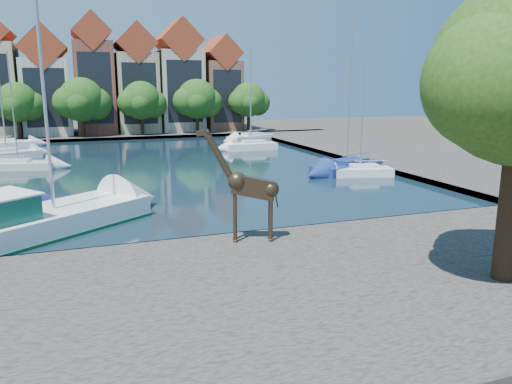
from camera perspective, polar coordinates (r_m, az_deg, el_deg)
ground at (r=24.52m, az=-2.30°, el=-5.71°), size 160.00×160.00×0.00m
water_basin at (r=47.38m, az=-11.10°, el=2.87°), size 38.00×50.00×0.08m
near_quay at (r=18.30m, az=4.46°, el=-11.31°), size 50.00×14.00×0.50m
far_quay at (r=78.91m, az=-14.75°, el=6.51°), size 60.00×16.00×0.50m
right_quay at (r=56.71m, az=14.76°, el=4.42°), size 14.00×52.00×0.50m
townhouse_west_inner at (r=78.33m, az=-22.84°, el=11.14°), size 6.43×9.18×15.15m
townhouse_center at (r=78.31m, az=-18.05°, el=12.23°), size 5.44×9.18×16.93m
townhouse_east_inner at (r=78.76m, az=-13.57°, el=12.02°), size 5.94×9.18×15.79m
townhouse_east_mid at (r=79.77m, az=-8.83°, el=12.47°), size 6.43×9.18×16.65m
townhouse_east_end at (r=81.28m, az=-4.21°, el=11.87°), size 5.44×9.18×14.43m
far_tree_west at (r=73.13m, az=-25.58°, el=9.10°), size 6.76×5.20×7.36m
far_tree_mid_west at (r=72.80m, az=-19.23°, el=9.77°), size 7.80×6.00×8.00m
far_tree_mid_east at (r=73.36m, az=-12.89°, el=10.03°), size 7.02×5.40×7.52m
far_tree_east at (r=74.77m, az=-6.70°, el=10.36°), size 7.54×5.80×7.84m
far_tree_far_east at (r=76.99m, az=-0.81°, el=10.37°), size 6.76×5.20×7.36m
giraffe_statue at (r=22.47m, az=-0.96°, el=0.61°), size 3.56×1.28×5.14m
motorsailer at (r=26.98m, az=-25.50°, el=-3.02°), size 12.72×10.68×12.21m
sailboat_left_c at (r=49.54m, az=-25.52°, el=2.93°), size 6.68×3.56×10.17m
sailboat_left_d at (r=56.44m, az=-26.60°, el=3.95°), size 6.68×4.59×10.22m
sailboat_left_e at (r=67.10m, az=-26.67°, el=5.03°), size 6.86×3.59×10.93m
sailboat_right_a at (r=42.30m, az=11.82°, el=2.56°), size 5.55×3.13×11.01m
sailboat_right_b at (r=44.12m, az=10.36°, el=3.07°), size 7.70×5.33×13.31m
sailboat_right_c at (r=58.09m, az=-0.60°, el=5.46°), size 5.97×2.11×11.36m
sailboat_right_d at (r=67.26m, az=-0.63°, el=6.34°), size 6.80×4.38×10.29m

